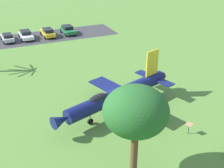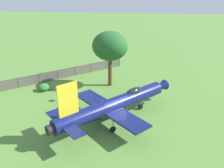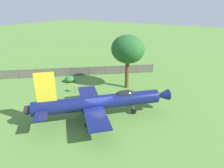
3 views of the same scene
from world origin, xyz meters
name	(u,v)px [view 1 (image 1 of 3)]	position (x,y,z in m)	size (l,w,h in m)	color
ground_plane	(119,110)	(0.00, 0.00, 0.00)	(200.00, 200.00, 0.00)	#568438
parking_strip	(17,40)	(19.44, -21.98, 0.00)	(36.36, 8.00, 0.00)	#38383D
display_jet	(117,95)	(0.22, 0.23, 1.90)	(11.67, 12.03, 5.39)	#111951
shade_tree	(136,112)	(-1.56, 8.88, 5.39)	(4.58, 3.97, 7.35)	brown
info_plaque	(189,126)	(-6.51, 3.58, 0.85)	(0.71, 0.70, 1.14)	#333333
parked_car_green	(68,30)	(11.21, -26.53, 0.77)	(3.87, 4.64, 1.50)	#1E6B3D
parked_car_yellow	(48,32)	(14.51, -24.53, 0.79)	(3.87, 4.78, 1.54)	gold
parked_car_white	(26,35)	(18.02, -22.86, 0.74)	(3.96, 4.83, 1.43)	silver
parked_car_silver	(7,37)	(20.74, -21.19, 0.72)	(3.71, 4.48, 1.37)	#B2B5BA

